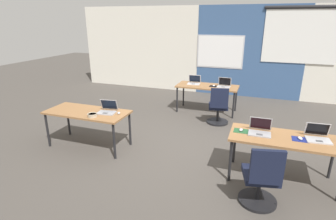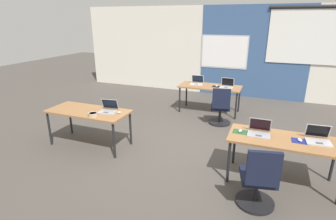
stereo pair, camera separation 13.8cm
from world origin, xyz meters
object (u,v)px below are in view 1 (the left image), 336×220
at_px(laptop_far_right, 224,85).
at_px(laptop_near_right_inner, 260,130).
at_px(chair_far_right, 218,109).
at_px(laptop_far_left, 194,82).
at_px(mouse_near_right_inner, 241,130).
at_px(snack_bowl, 92,115).
at_px(desk_near_right, 285,141).
at_px(mouse_far_right, 214,86).
at_px(desk_far_center, 207,88).
at_px(desk_near_left, 87,114).
at_px(chair_near_right_inner, 261,181).
at_px(laptop_near_left_inner, 107,110).
at_px(mouse_near_left_inner, 119,113).
at_px(mouse_near_right_end, 300,138).
at_px(laptop_near_right_end, 318,136).

bearing_deg(laptop_far_right, laptop_near_right_inner, -68.42).
relative_size(chair_far_right, laptop_far_left, 2.64).
distance_m(mouse_near_right_inner, snack_bowl, 2.59).
distance_m(desk_near_right, chair_far_right, 2.41).
distance_m(mouse_far_right, laptop_near_right_inner, 3.00).
xyz_separation_m(mouse_far_right, mouse_near_right_inner, (0.93, -2.75, 0.00)).
distance_m(desk_far_center, laptop_far_left, 0.41).
distance_m(desk_near_left, mouse_near_right_inner, 2.86).
bearing_deg(desk_near_left, mouse_near_right_inner, 0.51).
height_order(chair_near_right_inner, snack_bowl, chair_near_right_inner).
xyz_separation_m(chair_far_right, snack_bowl, (-1.92, -2.22, 0.38)).
relative_size(mouse_far_right, laptop_near_right_inner, 0.32).
distance_m(laptop_near_left_inner, mouse_near_left_inner, 0.25).
xyz_separation_m(mouse_far_right, mouse_near_right_end, (1.78, -2.78, 0.00)).
xyz_separation_m(chair_near_right_inner, laptop_near_right_end, (0.73, 0.84, 0.39)).
distance_m(desk_near_right, laptop_near_right_inner, 0.38).
distance_m(chair_far_right, laptop_near_left_inner, 2.66).
relative_size(laptop_far_right, mouse_far_right, 3.18).
distance_m(laptop_far_right, mouse_near_right_end, 3.20).
xyz_separation_m(desk_near_left, laptop_far_right, (2.18, 2.81, 0.11)).
height_order(desk_near_left, snack_bowl, snack_bowl).
distance_m(laptop_far_right, laptop_near_right_end, 3.24).
bearing_deg(snack_bowl, mouse_far_right, 61.19).
height_order(mouse_far_right, mouse_near_right_end, same).
xyz_separation_m(desk_near_left, mouse_far_right, (1.92, 2.78, 0.08)).
bearing_deg(mouse_near_right_inner, laptop_near_left_inner, 178.63).
xyz_separation_m(laptop_near_right_inner, laptop_near_right_end, (0.81, 0.05, -0.00)).
distance_m(desk_near_right, mouse_near_right_end, 0.22).
distance_m(laptop_near_right_end, mouse_near_right_end, 0.26).
bearing_deg(mouse_far_right, laptop_near_right_end, -53.15).
distance_m(mouse_near_right_end, snack_bowl, 3.43).
height_order(mouse_near_right_inner, laptop_near_right_end, laptop_near_right_end).
xyz_separation_m(laptop_far_right, chair_far_right, (0.01, -0.81, -0.39)).
bearing_deg(desk_far_center, desk_near_right, -57.99).
bearing_deg(desk_near_left, chair_near_right_inner, -13.16).
height_order(desk_near_left, desk_near_right, same).
bearing_deg(desk_far_center, chair_far_right, -60.98).
relative_size(desk_near_left, desk_near_right, 1.00).
distance_m(mouse_near_left_inner, snack_bowl, 0.47).
bearing_deg(mouse_near_right_end, laptop_near_right_end, 20.35).
height_order(laptop_near_left_inner, laptop_near_right_inner, laptop_near_right_inner).
xyz_separation_m(chair_far_right, mouse_near_left_inner, (-1.55, -1.92, 0.36)).
distance_m(desk_near_right, laptop_near_left_inner, 3.10).
bearing_deg(desk_near_right, laptop_far_left, 126.48).
bearing_deg(laptop_far_left, snack_bowl, -112.83).
bearing_deg(laptop_far_right, snack_bowl, -119.60).
xyz_separation_m(desk_near_right, mouse_near_left_inner, (-2.86, 0.08, 0.08)).
bearing_deg(mouse_near_right_inner, desk_near_right, -2.28).
bearing_deg(desk_far_center, mouse_near_right_inner, -68.26).
distance_m(laptop_far_right, mouse_near_right_inner, 2.87).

